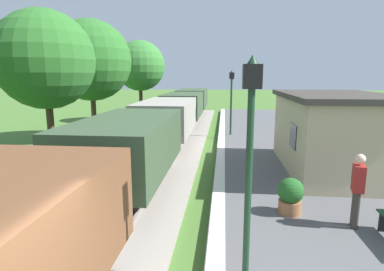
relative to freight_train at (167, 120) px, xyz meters
name	(u,v)px	position (x,y,z in m)	size (l,w,h in m)	color
freight_train	(167,120)	(0.00, 0.00, 0.00)	(2.50, 32.60, 2.12)	brown
station_hut	(333,132)	(6.80, -4.19, 0.26)	(3.50, 5.80, 2.78)	tan
person_waiting	(357,188)	(5.90, -8.74, -0.21)	(0.33, 0.43, 1.71)	#38332D
potted_planter	(290,195)	(4.58, -8.16, -0.67)	(0.64, 0.64, 0.92)	#9E6642
lamp_post_near	(250,131)	(3.31, -10.91, 1.41)	(0.28, 0.28, 3.70)	#193823
lamp_post_far	(231,90)	(3.31, 2.47, 1.41)	(0.28, 0.28, 3.70)	#193823
tree_trackside_far	(45,60)	(-4.03, -3.88, 2.83)	(3.82, 3.82, 6.15)	#4C3823
tree_field_left	(91,61)	(-4.50, 1.47, 3.05)	(4.46, 4.46, 6.69)	#4C3823
tree_field_distant	(140,66)	(-3.70, 8.82, 2.98)	(3.90, 3.90, 6.34)	#4C3823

